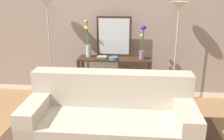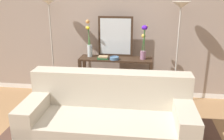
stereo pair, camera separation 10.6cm
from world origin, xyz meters
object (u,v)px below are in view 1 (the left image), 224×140
Objects in this scene: console_table at (115,72)px; fruit_bowl at (113,58)px; wall_mirror at (114,36)px; vase_tall_flowers at (88,42)px; book_row_under_console at (96,97)px; floor_lamp_left at (48,22)px; book_stack at (102,58)px; couch at (110,120)px; vase_short_flowers at (143,42)px; floor_lamp_right at (178,25)px.

fruit_bowl reaches higher than console_table.
wall_mirror is 1.08× the size of vase_tall_flowers.
book_row_under_console is (0.14, -0.04, -0.99)m from vase_tall_flowers.
fruit_bowl is (1.10, -0.13, -0.56)m from floor_lamp_left.
fruit_bowl is 0.19m from book_stack.
floor_lamp_left is (-1.18, 1.26, 1.06)m from couch.
vase_tall_flowers reaches higher than vase_short_flowers.
floor_lamp_right reaches higher than book_row_under_console.
vase_short_flowers is 3.01× the size of book_stack.
floor_lamp_right is 1.15m from fruit_bowl.
book_stack is (0.91, -0.11, -0.56)m from floor_lamp_left.
wall_mirror is at bearing 173.22° from floor_lamp_right.
book_stack is (-0.18, -0.23, -0.31)m from wall_mirror.
book_row_under_console is (-0.39, 1.24, -0.26)m from couch.
console_table is 0.71m from vase_short_flowers.
vase_short_flowers reaches higher than book_stack.
fruit_bowl is at bearing -17.65° from vase_tall_flowers.
wall_mirror is 1.12m from book_row_under_console.
floor_lamp_right is 1.85m from book_row_under_console.
wall_mirror is 0.40m from fruit_bowl.
book_stack is at bearing -26.32° from vase_tall_flowers.
vase_tall_flowers reaches higher than book_row_under_console.
couch is 1.28m from book_stack.
floor_lamp_right is at bearing -6.78° from wall_mirror.
vase_short_flowers is 3.73× the size of fruit_bowl.
console_table is at bearing -178.82° from floor_lamp_right.
fruit_bowl is at bearing 93.65° from couch.
book_row_under_console is at bearing -15.88° from vase_tall_flowers.
floor_lamp_right reaches higher than fruit_bowl.
floor_lamp_left is 2.12m from floor_lamp_right.
couch is 5.87× the size of book_row_under_console.
vase_tall_flowers is at bearing 175.24° from console_table.
couch is at bearing -72.66° from book_row_under_console.
vase_tall_flowers is at bearing 179.30° from floor_lamp_right.
vase_short_flowers is at bearing -0.87° from floor_lamp_left.
book_row_under_console is (-0.33, -0.00, -0.48)m from console_table.
floor_lamp_left is 1.54m from book_row_under_console.
book_stack is at bearing -172.60° from vase_short_flowers.
vase_tall_flowers reaches higher than fruit_bowl.
couch is at bearing -126.73° from floor_lamp_right.
wall_mirror reaches higher than console_table.
book_row_under_console is at bearing -179.11° from floor_lamp_right.
floor_lamp_left is at bearing -180.00° from floor_lamp_right.
couch is 1.88m from floor_lamp_right.
wall_mirror is 1.91× the size of book_row_under_console.
couch reaches higher than book_stack.
console_table is 6.54× the size of book_stack.
floor_lamp_right is 2.74× the size of vase_tall_flowers.
vase_tall_flowers is (-0.46, 0.04, 0.50)m from console_table.
vase_tall_flowers is at bearing -166.56° from wall_mirror.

